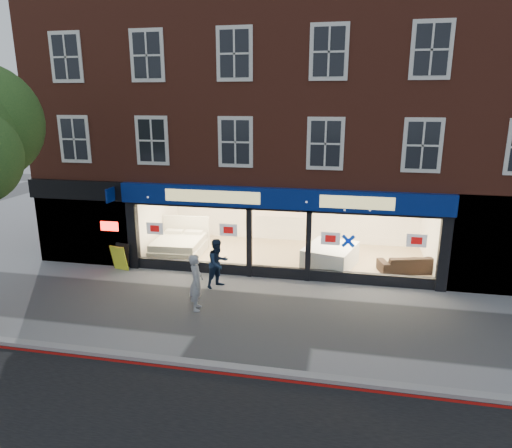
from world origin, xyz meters
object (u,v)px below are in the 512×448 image
(display_bed, at_px, (180,245))
(pedestrian_grey, at_px, (196,282))
(mattress_stack, at_px, (330,256))
(a_board, at_px, (121,257))
(pedestrian_blue, at_px, (218,263))
(sofa, at_px, (408,264))

(display_bed, xyz_separation_m, pedestrian_grey, (2.27, -4.58, 0.40))
(mattress_stack, bearing_deg, a_board, -168.28)
(display_bed, height_order, a_board, display_bed)
(a_board, xyz_separation_m, pedestrian_blue, (4.03, -0.84, 0.35))
(pedestrian_grey, xyz_separation_m, pedestrian_blue, (0.16, 1.80, -0.03))
(sofa, distance_m, a_board, 10.64)
(mattress_stack, distance_m, a_board, 7.85)
(display_bed, height_order, sofa, display_bed)
(display_bed, distance_m, mattress_stack, 6.10)
(mattress_stack, height_order, pedestrian_grey, pedestrian_grey)
(pedestrian_grey, relative_size, pedestrian_blue, 1.03)
(sofa, relative_size, a_board, 2.15)
(pedestrian_grey, bearing_deg, a_board, 44.20)
(sofa, bearing_deg, mattress_stack, -13.95)
(pedestrian_grey, height_order, pedestrian_blue, pedestrian_grey)
(display_bed, relative_size, mattress_stack, 0.99)
(sofa, distance_m, pedestrian_grey, 7.92)
(a_board, bearing_deg, pedestrian_blue, 0.02)
(mattress_stack, bearing_deg, pedestrian_grey, -132.04)
(mattress_stack, relative_size, pedestrian_blue, 1.45)
(pedestrian_blue, bearing_deg, a_board, 113.07)
(sofa, height_order, a_board, a_board)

